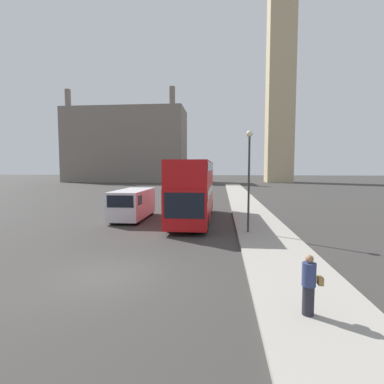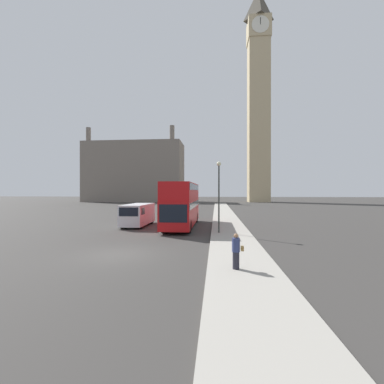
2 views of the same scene
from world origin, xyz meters
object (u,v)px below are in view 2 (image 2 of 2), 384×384
object	(u,v)px
clock_tower	(258,93)
street_lamp	(219,186)
pedestrian	(236,251)
red_double_decker_bus	(182,202)
parked_sedan	(177,206)
white_van	(138,214)

from	to	relation	value
clock_tower	street_lamp	xyz separation A→B (m)	(-13.74, -65.57, -32.13)
pedestrian	red_double_decker_bus	bearing A→B (deg)	106.89
pedestrian	parked_sedan	world-z (taller)	pedestrian
clock_tower	parked_sedan	xyz separation A→B (m)	(-21.52, -37.41, -35.43)
red_double_decker_bus	pedestrian	bearing A→B (deg)	-73.11
red_double_decker_bus	street_lamp	size ratio (longest dim) A/B	1.84
white_van	street_lamp	xyz separation A→B (m)	(8.16, -4.35, 2.76)
clock_tower	red_double_decker_bus	world-z (taller)	clock_tower
street_lamp	parked_sedan	distance (m)	29.41
red_double_decker_bus	white_van	xyz separation A→B (m)	(-4.57, 0.21, -1.22)
pedestrian	street_lamp	bearing A→B (deg)	93.77
clock_tower	street_lamp	distance (m)	74.30
clock_tower	white_van	xyz separation A→B (m)	(-21.90, -61.22, -34.89)
red_double_decker_bus	parked_sedan	world-z (taller)	red_double_decker_bus
street_lamp	parked_sedan	world-z (taller)	street_lamp
white_van	street_lamp	size ratio (longest dim) A/B	0.99
clock_tower	pedestrian	xyz separation A→B (m)	(-13.10, -75.36, -35.16)
clock_tower	street_lamp	size ratio (longest dim) A/B	12.16
red_double_decker_bus	white_van	world-z (taller)	red_double_decker_bus
clock_tower	parked_sedan	world-z (taller)	clock_tower
pedestrian	street_lamp	xyz separation A→B (m)	(-0.64, 9.78, 3.03)
red_double_decker_bus	white_van	size ratio (longest dim) A/B	1.87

